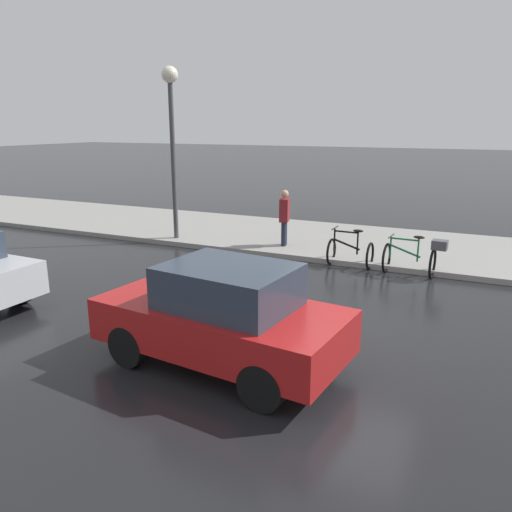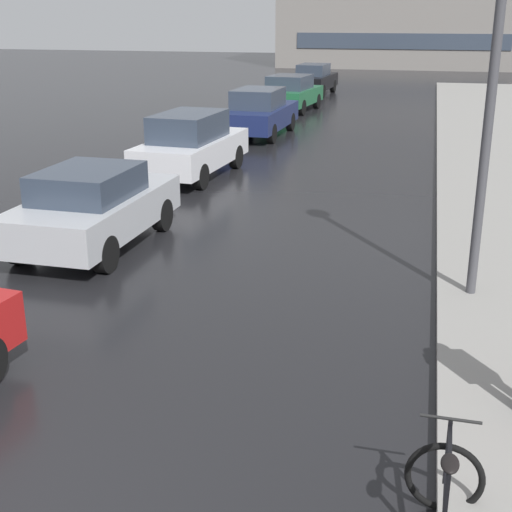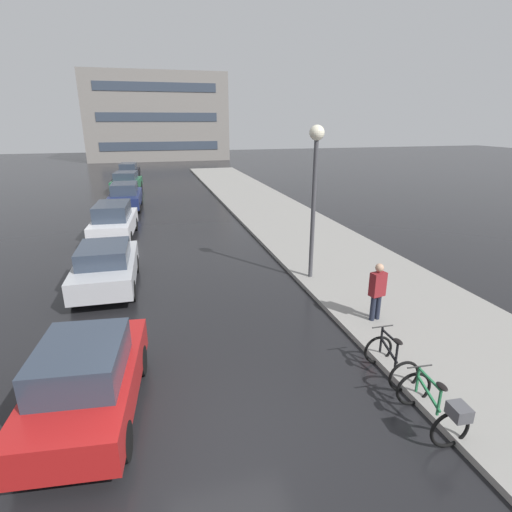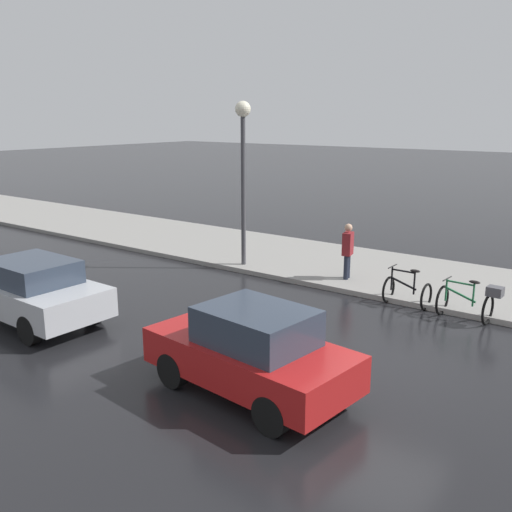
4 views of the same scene
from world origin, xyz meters
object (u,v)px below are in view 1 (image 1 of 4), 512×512
at_px(bicycle_second, 350,252).
at_px(pedestrian, 284,217).
at_px(streetlamp, 171,118).
at_px(bicycle_nearest, 416,256).
at_px(car_red, 223,316).

xyz_separation_m(bicycle_second, pedestrian, (0.92, 2.16, 0.59)).
relative_size(bicycle_second, streetlamp, 0.21).
bearing_deg(streetlamp, bicycle_nearest, -94.82).
xyz_separation_m(bicycle_nearest, pedestrian, (1.07, 3.78, 0.48)).
distance_m(bicycle_nearest, streetlamp, 7.84).
relative_size(bicycle_nearest, bicycle_second, 1.33).
bearing_deg(bicycle_nearest, pedestrian, 74.22).
xyz_separation_m(pedestrian, streetlamp, (-0.47, 3.36, 2.71)).
height_order(bicycle_nearest, bicycle_second, bicycle_nearest).
bearing_deg(pedestrian, streetlamp, 97.89).
bearing_deg(bicycle_second, streetlamp, 85.26).
xyz_separation_m(car_red, pedestrian, (6.97, 1.79, 0.19)).
height_order(bicycle_second, pedestrian, pedestrian).
relative_size(bicycle_second, pedestrian, 0.62).
distance_m(bicycle_second, car_red, 6.07).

